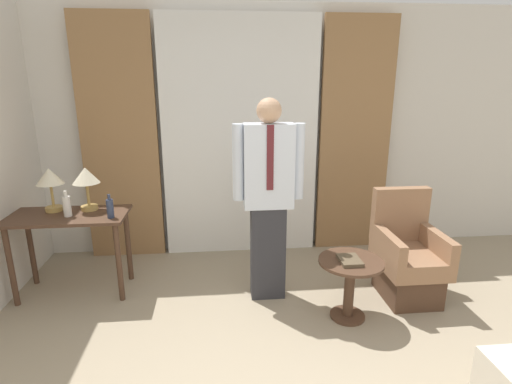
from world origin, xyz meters
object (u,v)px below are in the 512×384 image
object	(u,v)px
table_lamp_left	(50,180)
bottle_near_edge	(67,206)
book	(350,260)
armchair	(407,260)
side_table	(350,279)
person	(268,194)
bottle_by_lamp	(110,208)
desk	(70,229)
table_lamp_right	(86,179)

from	to	relation	value
table_lamp_left	bottle_near_edge	distance (m)	0.31
table_lamp_left	book	distance (m)	2.71
armchair	side_table	distance (m)	0.70
person	book	xyz separation A→B (m)	(0.60, -0.44, -0.44)
bottle_near_edge	table_lamp_left	bearing A→B (deg)	137.56
bottle_by_lamp	person	size ratio (longest dim) A/B	0.12
desk	bottle_near_edge	bearing A→B (deg)	-64.08
armchair	table_lamp_left	bearing A→B (deg)	171.48
table_lamp_right	book	world-z (taller)	table_lamp_right
desk	bottle_by_lamp	distance (m)	0.48
table_lamp_left	bottle_near_edge	world-z (taller)	table_lamp_left
bottle_by_lamp	side_table	world-z (taller)	bottle_by_lamp
desk	side_table	world-z (taller)	desk
bottle_near_edge	side_table	size ratio (longest dim) A/B	0.44
table_lamp_left	bottle_near_edge	size ratio (longest dim) A/B	1.73
table_lamp_left	book	xyz separation A→B (m)	(2.53, -0.81, -0.52)
desk	bottle_by_lamp	world-z (taller)	bottle_by_lamp
table_lamp_left	armchair	size ratio (longest dim) A/B	0.41
armchair	desk	bearing A→B (deg)	173.26
bottle_near_edge	side_table	world-z (taller)	bottle_near_edge
bottle_by_lamp	side_table	xyz separation A→B (m)	(1.99, -0.54, -0.50)
armchair	side_table	xyz separation A→B (m)	(-0.63, -0.30, 0.00)
person	armchair	bearing A→B (deg)	-5.02
desk	table_lamp_right	bearing A→B (deg)	37.19
table_lamp_right	bottle_near_edge	size ratio (longest dim) A/B	1.73
side_table	table_lamp_right	bearing A→B (deg)	160.82
desk	armchair	bearing A→B (deg)	-6.74
armchair	book	size ratio (longest dim) A/B	4.44
table_lamp_right	bottle_by_lamp	world-z (taller)	table_lamp_right
table_lamp_left	table_lamp_right	world-z (taller)	same
bottle_by_lamp	side_table	size ratio (longest dim) A/B	0.40
person	armchair	distance (m)	1.41
side_table	book	size ratio (longest dim) A/B	2.42
table_lamp_left	table_lamp_right	size ratio (longest dim) A/B	1.00
bottle_near_edge	book	xyz separation A→B (m)	(2.36, -0.65, -0.32)
armchair	book	world-z (taller)	armchair
bottle_near_edge	book	world-z (taller)	bottle_near_edge
desk	table_lamp_right	distance (m)	0.47
bottle_by_lamp	book	bearing A→B (deg)	-16.05
side_table	book	xyz separation A→B (m)	(-0.02, -0.03, 0.18)
book	table_lamp_left	bearing A→B (deg)	162.28
bottle_near_edge	book	bearing A→B (deg)	-15.35
desk	table_lamp_left	bearing A→B (deg)	142.81
person	armchair	world-z (taller)	person
table_lamp_left	armchair	distance (m)	3.30
bottle_by_lamp	person	xyz separation A→B (m)	(1.37, -0.12, 0.13)
desk	armchair	xyz separation A→B (m)	(3.04, -0.36, -0.28)
table_lamp_left	bottle_by_lamp	size ratio (longest dim) A/B	1.89
bottle_near_edge	book	distance (m)	2.46
desk	bottle_by_lamp	bearing A→B (deg)	-16.92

